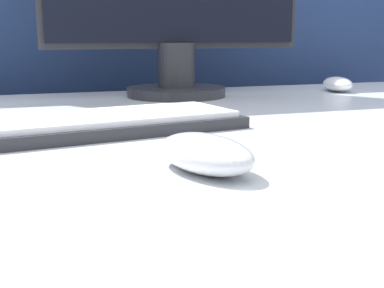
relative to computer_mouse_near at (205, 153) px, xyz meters
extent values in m
cube|color=navy|center=(0.08, 0.90, -0.10)|extent=(5.00, 0.03, 1.25)
ellipsoid|color=silver|center=(0.00, 0.00, 0.00)|extent=(0.10, 0.14, 0.04)
cube|color=#28282D|center=(-0.06, 0.25, -0.01)|extent=(0.41, 0.21, 0.02)
cube|color=white|center=(-0.06, 0.25, 0.00)|extent=(0.39, 0.19, 0.01)
cylinder|color=#28282D|center=(0.17, 0.62, -0.01)|extent=(0.21, 0.21, 0.02)
cylinder|color=#28282D|center=(0.17, 0.62, 0.05)|extent=(0.08, 0.08, 0.09)
ellipsoid|color=white|center=(0.55, 0.59, 0.00)|extent=(0.10, 0.13, 0.03)
camera|label=1|loc=(-0.18, -0.47, 0.11)|focal=50.00mm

